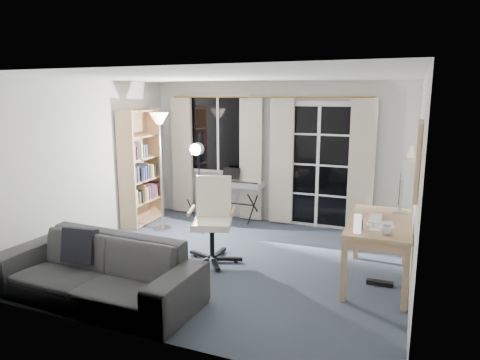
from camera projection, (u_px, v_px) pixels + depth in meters
name	position (u px, v px, depth m)	size (l,w,h in m)	color
floor	(229.00, 261.00, 5.72)	(4.50, 4.00, 0.02)	#323B49
window	(219.00, 134.00, 7.61)	(1.20, 0.08, 1.40)	white
french_door	(318.00, 166.00, 7.04)	(1.32, 0.09, 2.11)	white
curtains	(265.00, 160.00, 7.27)	(3.60, 0.07, 2.13)	gold
bookshelf	(139.00, 170.00, 7.27)	(0.36, 0.92, 1.95)	tan
torchiere_lamp	(160.00, 136.00, 6.76)	(0.36, 0.36, 1.91)	#B2B2B7
keyboard_piano	(229.00, 184.00, 7.41)	(1.21, 0.60, 0.87)	black
studio_light	(197.00, 160.00, 6.66)	(0.26, 0.30, 1.48)	black
office_chair	(213.00, 211.00, 5.67)	(0.78, 0.74, 1.12)	black
desk	(379.00, 228.00, 4.97)	(0.72, 1.40, 0.75)	tan
monitor	(401.00, 191.00, 5.23)	(0.18, 0.54, 0.47)	silver
desk_clutter	(372.00, 239.00, 4.79)	(0.43, 0.85, 0.94)	white
mug	(387.00, 229.00, 4.44)	(0.12, 0.10, 0.12)	silver
wall_mirror	(417.00, 158.00, 4.28)	(0.04, 0.94, 0.74)	tan
framed_print	(418.00, 144.00, 5.09)	(0.03, 0.42, 0.32)	tan
wall_shelf	(411.00, 155.00, 5.61)	(0.16, 0.30, 0.18)	tan
sofa	(96.00, 260.00, 4.55)	(2.31, 0.76, 0.89)	#2A2A2D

